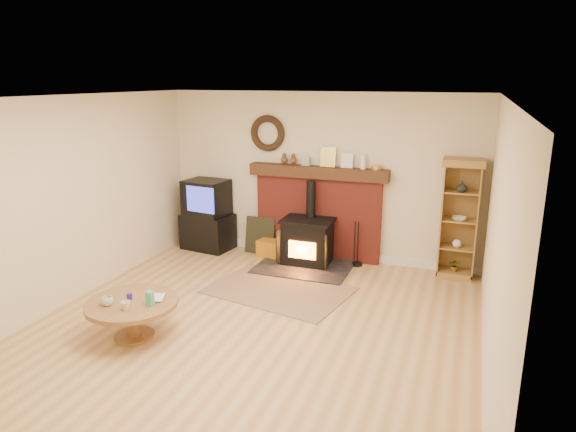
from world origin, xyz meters
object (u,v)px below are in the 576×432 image
at_px(curio_cabinet, 459,219).
at_px(tv_unit, 207,216).
at_px(wood_stove, 307,243).
at_px(coffee_table, 132,308).

bearing_deg(curio_cabinet, tv_unit, -178.81).
distance_m(tv_unit, curio_cabinet, 4.00).
height_order(wood_stove, curio_cabinet, curio_cabinet).
bearing_deg(curio_cabinet, coffee_table, -136.35).
height_order(tv_unit, curio_cabinet, curio_cabinet).
bearing_deg(wood_stove, coffee_table, -111.19).
relative_size(wood_stove, coffee_table, 1.39).
xyz_separation_m(wood_stove, curio_cabinet, (2.17, 0.28, 0.52)).
relative_size(curio_cabinet, coffee_table, 1.71).
bearing_deg(coffee_table, tv_unit, 103.18).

